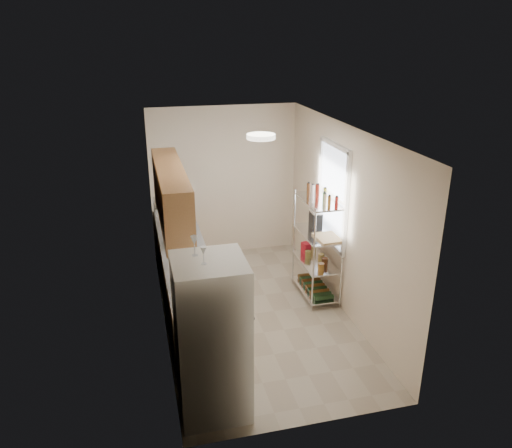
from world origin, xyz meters
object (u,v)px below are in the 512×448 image
Objects in this scene: rice_cooker at (181,239)px; cutting_board at (328,238)px; espresso_machine at (316,220)px; refrigerator at (212,338)px; frying_pan_large at (175,240)px.

rice_cooker reaches higher than cutting_board.
cutting_board is at bearing -84.77° from espresso_machine.
refrigerator is 2.93m from espresso_machine.
refrigerator is at bearing -137.53° from cutting_board.
rice_cooker is 1.97m from espresso_machine.
rice_cooker is 0.20m from frying_pan_large.
frying_pan_large is at bearing 93.18° from refrigerator.
cutting_board is (1.99, -0.49, 0.02)m from rice_cooker.
espresso_machine is (1.97, -0.06, 0.14)m from rice_cooker.
espresso_machine is (2.05, -0.23, 0.21)m from frying_pan_large.
frying_pan_large is 2.07m from espresso_machine.
rice_cooker is 0.62× the size of cutting_board.
frying_pan_large is at bearing 176.05° from espresso_machine.
espresso_machine reaches higher than rice_cooker.
rice_cooker is at bearing 91.37° from refrigerator.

